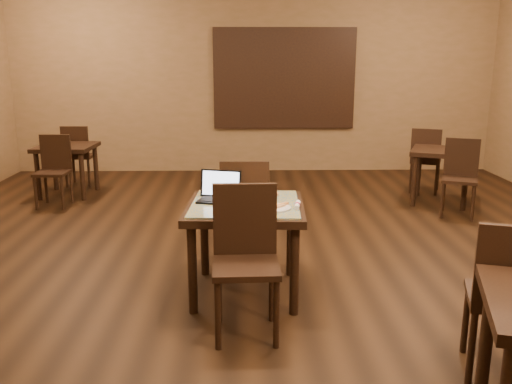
{
  "coord_description": "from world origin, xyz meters",
  "views": [
    {
      "loc": [
        -0.19,
        -4.16,
        1.88
      ],
      "look_at": [
        -0.09,
        -0.0,
        0.85
      ],
      "focal_mm": 38.0,
      "sensor_mm": 36.0,
      "label": 1
    }
  ],
  "objects_px": {
    "other_table_b_chair_near": "(54,166)",
    "other_table_b_chair_far": "(78,152)",
    "pizza_pan": "(260,195)",
    "other_table_c_chair_far": "(509,293)",
    "tiled_table": "(245,215)",
    "other_table_b": "(66,154)",
    "chair_main_far": "(245,206)",
    "other_table_a_chair_far": "(426,157)",
    "chair_main_near": "(245,251)",
    "laptop": "(221,193)",
    "other_table_a": "(442,159)",
    "other_table_a_chair_near": "(460,173)"
  },
  "relations": [
    {
      "from": "other_table_b_chair_near",
      "to": "other_table_b_chair_far",
      "type": "relative_size",
      "value": 1.0
    },
    {
      "from": "pizza_pan",
      "to": "other_table_c_chair_far",
      "type": "distance_m",
      "value": 2.08
    },
    {
      "from": "tiled_table",
      "to": "other_table_b",
      "type": "bearing_deg",
      "value": 129.29
    },
    {
      "from": "chair_main_far",
      "to": "other_table_a_chair_far",
      "type": "distance_m",
      "value": 3.75
    },
    {
      "from": "other_table_b_chair_near",
      "to": "tiled_table",
      "type": "bearing_deg",
      "value": -46.59
    },
    {
      "from": "pizza_pan",
      "to": "other_table_b_chair_near",
      "type": "relative_size",
      "value": 0.35
    },
    {
      "from": "tiled_table",
      "to": "other_table_c_chair_far",
      "type": "distance_m",
      "value": 1.99
    },
    {
      "from": "chair_main_near",
      "to": "other_table_b_chair_near",
      "type": "bearing_deg",
      "value": 124.22
    },
    {
      "from": "chair_main_near",
      "to": "tiled_table",
      "type": "bearing_deg",
      "value": 88.2
    },
    {
      "from": "chair_main_far",
      "to": "other_table_b_chair_far",
      "type": "bearing_deg",
      "value": -51.47
    },
    {
      "from": "tiled_table",
      "to": "laptop",
      "type": "xyz_separation_m",
      "value": [
        -0.2,
        0.1,
        0.16
      ]
    },
    {
      "from": "tiled_table",
      "to": "pizza_pan",
      "type": "distance_m",
      "value": 0.29
    },
    {
      "from": "other_table_a_chair_far",
      "to": "other_table_b_chair_near",
      "type": "height_order",
      "value": "other_table_a_chair_far"
    },
    {
      "from": "pizza_pan",
      "to": "chair_main_near",
      "type": "bearing_deg",
      "value": -98.21
    },
    {
      "from": "other_table_a",
      "to": "other_table_b_chair_far",
      "type": "xyz_separation_m",
      "value": [
        -5.08,
        1.09,
        -0.08
      ]
    },
    {
      "from": "other_table_a_chair_near",
      "to": "other_table_c_chair_far",
      "type": "xyz_separation_m",
      "value": [
        -1.11,
        -3.54,
        0.04
      ]
    },
    {
      "from": "other_table_a",
      "to": "other_table_b_chair_near",
      "type": "xyz_separation_m",
      "value": [
        -5.07,
        0.02,
        -0.08
      ]
    },
    {
      "from": "other_table_b_chair_near",
      "to": "other_table_b",
      "type": "bearing_deg",
      "value": 92.47
    },
    {
      "from": "laptop",
      "to": "other_table_b",
      "type": "relative_size",
      "value": 0.5
    },
    {
      "from": "other_table_a_chair_far",
      "to": "other_table_b_chair_near",
      "type": "relative_size",
      "value": 1.02
    },
    {
      "from": "tiled_table",
      "to": "other_table_a_chair_far",
      "type": "relative_size",
      "value": 1.04
    },
    {
      "from": "tiled_table",
      "to": "other_table_b_chair_far",
      "type": "bearing_deg",
      "value": 125.38
    },
    {
      "from": "tiled_table",
      "to": "pizza_pan",
      "type": "relative_size",
      "value": 2.97
    },
    {
      "from": "other_table_a",
      "to": "pizza_pan",
      "type": "bearing_deg",
      "value": -111.37
    },
    {
      "from": "other_table_a",
      "to": "other_table_b",
      "type": "height_order",
      "value": "other_table_a"
    },
    {
      "from": "other_table_a",
      "to": "other_table_b",
      "type": "distance_m",
      "value": 5.11
    },
    {
      "from": "chair_main_near",
      "to": "other_table_a",
      "type": "xyz_separation_m",
      "value": [
        2.6,
        3.41,
        0.01
      ]
    },
    {
      "from": "other_table_b",
      "to": "other_table_b_chair_near",
      "type": "xyz_separation_m",
      "value": [
        0.0,
        -0.53,
        -0.07
      ]
    },
    {
      "from": "other_table_a_chair_near",
      "to": "other_table_b_chair_far",
      "type": "height_order",
      "value": "other_table_a_chair_near"
    },
    {
      "from": "other_table_b_chair_far",
      "to": "other_table_a",
      "type": "bearing_deg",
      "value": 170.02
    },
    {
      "from": "pizza_pan",
      "to": "other_table_a_chair_near",
      "type": "height_order",
      "value": "other_table_a_chair_near"
    },
    {
      "from": "other_table_a_chair_far",
      "to": "other_table_b_chair_far",
      "type": "distance_m",
      "value": 5.08
    },
    {
      "from": "tiled_table",
      "to": "other_table_b",
      "type": "height_order",
      "value": "tiled_table"
    },
    {
      "from": "other_table_b_chair_far",
      "to": "other_table_b",
      "type": "bearing_deg",
      "value": 92.47
    },
    {
      "from": "laptop",
      "to": "other_table_c_chair_far",
      "type": "bearing_deg",
      "value": -24.04
    },
    {
      "from": "tiled_table",
      "to": "other_table_b_chair_near",
      "type": "bearing_deg",
      "value": 134.1
    },
    {
      "from": "chair_main_far",
      "to": "other_table_a_chair_near",
      "type": "distance_m",
      "value": 3.1
    },
    {
      "from": "other_table_b_chair_far",
      "to": "other_table_b_chair_near",
      "type": "bearing_deg",
      "value": 92.47
    },
    {
      "from": "laptop",
      "to": "other_table_b_chair_near",
      "type": "height_order",
      "value": "laptop"
    },
    {
      "from": "chair_main_far",
      "to": "pizza_pan",
      "type": "bearing_deg",
      "value": 109.61
    },
    {
      "from": "chair_main_far",
      "to": "other_table_b_chair_near",
      "type": "distance_m",
      "value": 3.32
    },
    {
      "from": "other_table_a_chair_near",
      "to": "other_table_a_chair_far",
      "type": "relative_size",
      "value": 1.0
    },
    {
      "from": "tiled_table",
      "to": "other_table_c_chair_far",
      "type": "bearing_deg",
      "value": -37.41
    },
    {
      "from": "tiled_table",
      "to": "laptop",
      "type": "bearing_deg",
      "value": 155.33
    },
    {
      "from": "tiled_table",
      "to": "other_table_a_chair_far",
      "type": "distance_m",
      "value": 4.22
    },
    {
      "from": "chair_main_far",
      "to": "other_table_b_chair_far",
      "type": "xyz_separation_m",
      "value": [
        -2.48,
        3.28,
        -0.05
      ]
    },
    {
      "from": "tiled_table",
      "to": "other_table_b",
      "type": "xyz_separation_m",
      "value": [
        -2.48,
        3.36,
        -0.07
      ]
    },
    {
      "from": "other_table_a_chair_far",
      "to": "other_table_b",
      "type": "bearing_deg",
      "value": 22.63
    },
    {
      "from": "other_table_b_chair_near",
      "to": "other_table_c_chair_far",
      "type": "xyz_separation_m",
      "value": [
        4.0,
        -4.11,
        0.05
      ]
    },
    {
      "from": "other_table_a_chair_far",
      "to": "other_table_b_chair_far",
      "type": "xyz_separation_m",
      "value": [
        -5.05,
        0.54,
        -0.01
      ]
    }
  ]
}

